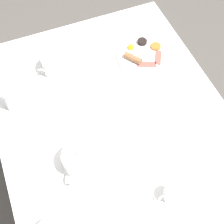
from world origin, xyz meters
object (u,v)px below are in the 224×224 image
(breakfast_plate, at_px, (143,54))
(creamer_jug, at_px, (171,194))
(teapot_near, at_px, (79,159))
(water_glass_tall, at_px, (12,99))
(spoon_for_tea, at_px, (89,112))
(knife_by_plate, at_px, (160,102))
(teapot_far, at_px, (56,63))

(breakfast_plate, relative_size, creamer_jug, 3.25)
(breakfast_plate, bearing_deg, teapot_near, 41.92)
(water_glass_tall, relative_size, spoon_for_tea, 0.79)
(teapot_near, distance_m, spoon_for_tea, 0.25)
(breakfast_plate, bearing_deg, creamer_jug, 73.45)
(teapot_near, height_order, creamer_jug, teapot_near)
(knife_by_plate, height_order, spoon_for_tea, same)
(knife_by_plate, bearing_deg, breakfast_plate, -99.55)
(breakfast_plate, bearing_deg, knife_by_plate, 80.45)
(teapot_far, relative_size, creamer_jug, 2.36)
(creamer_jug, bearing_deg, breakfast_plate, -106.55)
(knife_by_plate, xyz_separation_m, spoon_for_tea, (0.32, -0.07, 0.00))
(creamer_jug, bearing_deg, knife_by_plate, -111.24)
(breakfast_plate, xyz_separation_m, water_glass_tall, (0.67, 0.06, 0.05))
(teapot_near, distance_m, knife_by_plate, 0.46)
(creamer_jug, xyz_separation_m, knife_by_plate, (-0.16, -0.40, -0.03))
(breakfast_plate, distance_m, spoon_for_tea, 0.43)
(breakfast_plate, xyz_separation_m, spoon_for_tea, (0.37, 0.22, -0.01))
(creamer_jug, bearing_deg, water_glass_tall, -53.82)
(spoon_for_tea, bearing_deg, knife_by_plate, 168.02)
(teapot_near, xyz_separation_m, knife_by_plate, (-0.44, -0.15, -0.04))
(teapot_far, bearing_deg, breakfast_plate, 154.80)
(teapot_far, distance_m, water_glass_tall, 0.27)
(teapot_far, relative_size, knife_by_plate, 1.07)
(breakfast_plate, distance_m, knife_by_plate, 0.29)
(spoon_for_tea, bearing_deg, teapot_far, -78.43)
(teapot_far, bearing_deg, water_glass_tall, 14.70)
(water_glass_tall, bearing_deg, spoon_for_tea, 152.15)
(teapot_near, xyz_separation_m, teapot_far, (-0.06, -0.51, 0.00))
(breakfast_plate, height_order, teapot_near, teapot_near)
(breakfast_plate, bearing_deg, teapot_far, -9.95)
(teapot_far, distance_m, knife_by_plate, 0.53)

